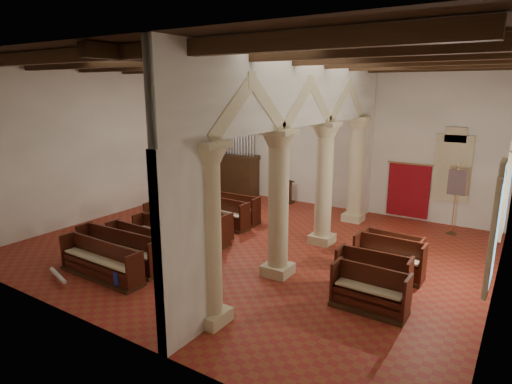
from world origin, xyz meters
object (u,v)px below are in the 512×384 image
object	(u,v)px
pipe_organ	(238,167)
aisle_pew_0	(369,296)
lectern	(289,193)
processional_banner	(453,212)
nave_pew_0	(101,266)

from	to	relation	value
pipe_organ	aisle_pew_0	xyz separation A→B (m)	(9.11, -7.57, -1.01)
pipe_organ	lectern	world-z (taller)	pipe_organ
processional_banner	aisle_pew_0	bearing A→B (deg)	-102.05
lectern	aisle_pew_0	world-z (taller)	lectern
pipe_organ	processional_banner	bearing A→B (deg)	-3.56
lectern	processional_banner	world-z (taller)	processional_banner
pipe_organ	nave_pew_0	xyz separation A→B (m)	(2.28, -9.80, -1.04)
lectern	nave_pew_0	size ratio (longest dim) A/B	0.39
pipe_organ	aisle_pew_0	bearing A→B (deg)	-39.74
pipe_organ	nave_pew_0	bearing A→B (deg)	-76.93
lectern	nave_pew_0	xyz separation A→B (m)	(-0.57, -9.79, -0.14)
lectern	aisle_pew_0	xyz separation A→B (m)	(6.26, -7.56, -0.12)
nave_pew_0	pipe_organ	bearing A→B (deg)	104.19
nave_pew_0	aisle_pew_0	size ratio (longest dim) A/B	1.63
lectern	processional_banner	distance (m)	7.02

